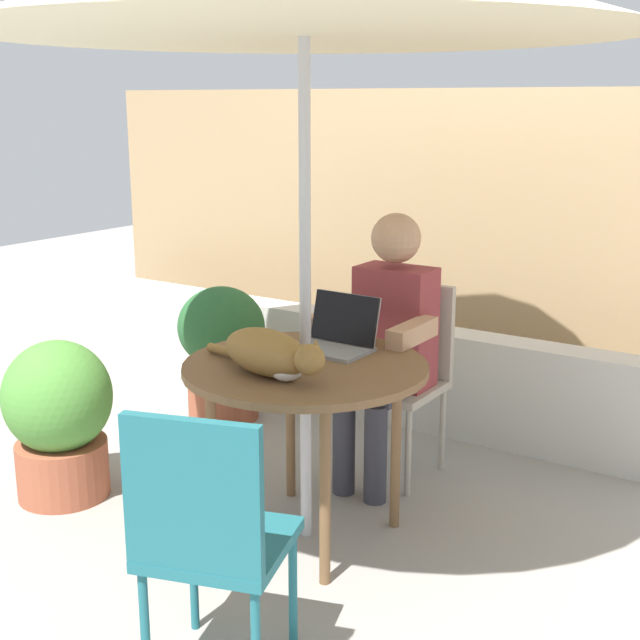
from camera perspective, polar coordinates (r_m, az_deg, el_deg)
name	(u,v)px	position (r m, az deg, el deg)	size (l,w,h in m)	color
ground_plane	(306,534)	(3.59, -0.91, -13.91)	(14.00, 14.00, 0.00)	gray
fence_back	(502,250)	(4.96, 11.92, 4.52)	(5.69, 0.08, 1.76)	tan
planter_wall_low	(452,382)	(4.56, 8.67, -4.07)	(5.12, 0.20, 0.54)	beige
patio_table	(306,380)	(3.33, -0.95, -3.96)	(0.94, 0.94, 0.72)	brown
chair_occupied	(403,363)	(4.02, 5.50, -2.86)	(0.40, 0.40, 0.88)	#B2A899
chair_empty	(208,529)	(2.55, -7.39, -13.47)	(0.50, 0.50, 0.88)	#1E606B
person_seated	(387,335)	(3.84, 4.45, -1.01)	(0.48, 0.48, 1.22)	maroon
laptop	(338,333)	(3.49, 1.19, -0.89)	(0.30, 0.26, 0.21)	gray
cat	(271,354)	(3.14, -3.27, -2.24)	(0.64, 0.27, 0.17)	olive
potted_plant_near_fence	(59,416)	(3.93, -16.80, -6.07)	(0.47, 0.47, 0.70)	#9E5138
potted_plant_by_chair	(222,348)	(4.70, -6.48, -1.83)	(0.47, 0.47, 0.73)	#9E5138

